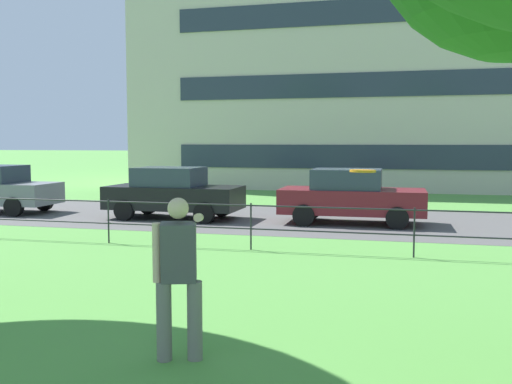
% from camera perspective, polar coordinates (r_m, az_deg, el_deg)
% --- Properties ---
extents(street_strip, '(80.00, 6.58, 0.01)m').
position_cam_1_polar(street_strip, '(16.97, 9.42, -2.84)').
color(street_strip, '#565454').
rests_on(street_strip, ground).
extents(park_fence, '(30.20, 0.04, 1.00)m').
position_cam_1_polar(park_fence, '(11.88, 7.34, -2.92)').
color(park_fence, '#232328').
rests_on(park_fence, ground).
extents(person_thrower, '(0.49, 0.85, 1.72)m').
position_cam_1_polar(person_thrower, '(6.09, -7.67, -7.96)').
color(person_thrower, slate).
rests_on(person_thrower, ground).
extents(frisbee, '(0.36, 0.36, 0.03)m').
position_cam_1_polar(frisbee, '(6.04, 10.56, 2.06)').
color(frisbee, orange).
extents(car_black_center, '(4.01, 1.83, 1.54)m').
position_cam_1_polar(car_black_center, '(17.39, -8.24, -0.07)').
color(car_black_center, black).
rests_on(car_black_center, ground).
extents(car_maroon_left, '(4.02, 1.86, 1.54)m').
position_cam_1_polar(car_maroon_left, '(16.33, 9.39, -0.41)').
color(car_maroon_left, maroon).
rests_on(car_maroon_left, ground).
extents(apartment_building_background, '(36.54, 11.10, 13.41)m').
position_cam_1_polar(apartment_building_background, '(32.65, 22.93, 12.36)').
color(apartment_building_background, beige).
rests_on(apartment_building_background, ground).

